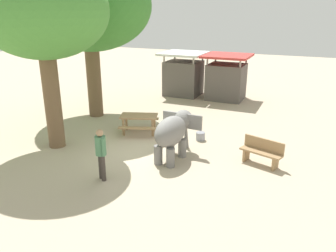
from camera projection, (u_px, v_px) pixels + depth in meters
ground_plane at (144, 152)px, 12.25m from camera, size 60.00×60.00×0.00m
elephant at (174, 131)px, 11.44m from camera, size 1.50×2.23×1.55m
person_handler at (101, 151)px, 9.97m from camera, size 0.44×0.32×1.62m
shade_tree_main at (89, 6)px, 14.79m from camera, size 5.66×5.19×7.07m
shade_tree_secondary at (42, 12)px, 11.19m from camera, size 4.58×4.20×6.49m
wooden_bench at (262, 151)px, 11.12m from camera, size 1.46×0.81×0.88m
picnic_table_near at (139, 120)px, 13.91m from camera, size 1.91×1.90×0.78m
market_stall_white at (183, 76)px, 20.04m from camera, size 2.50×2.50×2.52m
market_stall_red at (226, 79)px, 19.05m from camera, size 2.50×2.50×2.52m
feed_bucket at (200, 136)px, 13.30m from camera, size 0.36×0.36×0.32m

